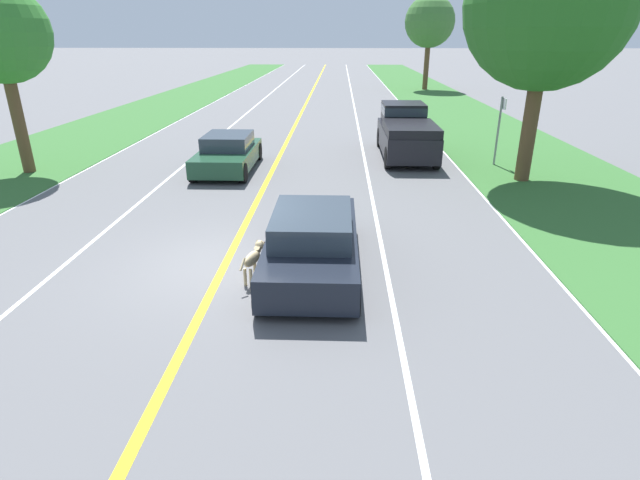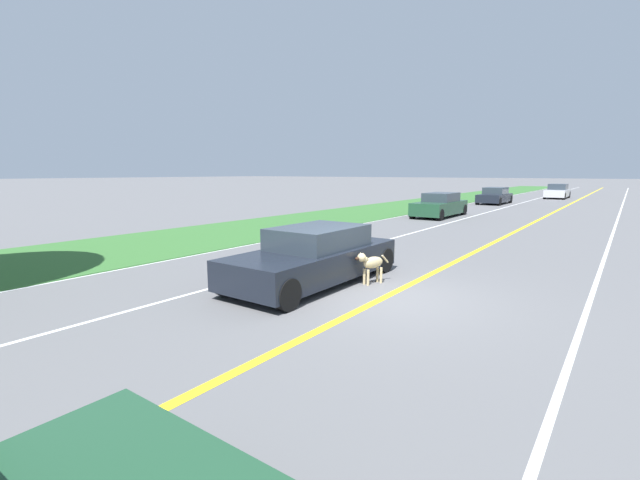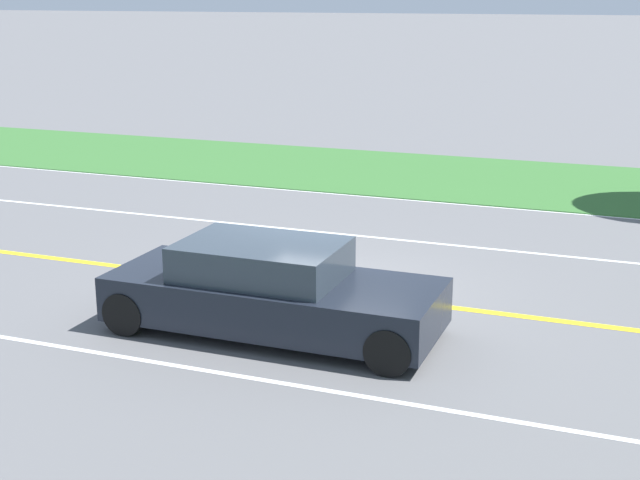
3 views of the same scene
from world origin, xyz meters
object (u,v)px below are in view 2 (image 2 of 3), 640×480
(dog, at_px, (371,263))
(car_trailing_near, at_px, (440,206))
(ego_car, at_px, (315,257))
(car_trailing_mid, at_px, (495,196))
(car_trailing_far, at_px, (557,192))

(dog, relative_size, car_trailing_near, 0.21)
(ego_car, height_order, car_trailing_mid, car_trailing_mid)
(car_trailing_far, bearing_deg, car_trailing_near, 82.77)
(ego_car, distance_m, car_trailing_far, 40.70)
(ego_car, distance_m, car_trailing_mid, 29.50)
(ego_car, height_order, car_trailing_near, car_trailing_near)
(dog, bearing_deg, car_trailing_mid, -62.31)
(dog, bearing_deg, car_trailing_near, -55.89)
(ego_car, bearing_deg, car_trailing_far, -89.90)
(ego_car, xyz_separation_m, car_trailing_mid, (3.23, -29.32, 0.01))
(car_trailing_near, distance_m, car_trailing_mid, 12.79)
(car_trailing_mid, bearing_deg, ego_car, 96.29)
(car_trailing_near, height_order, car_trailing_mid, car_trailing_near)
(dog, height_order, car_trailing_near, car_trailing_near)
(dog, bearing_deg, ego_car, 47.65)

